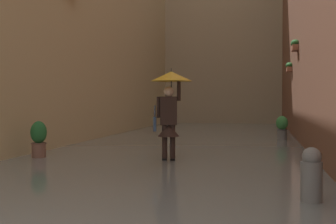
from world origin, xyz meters
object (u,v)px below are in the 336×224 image
Objects in this scene: potted_plant_near_right at (39,139)px; mooring_bollard at (311,177)px; potted_plant_mid_left at (282,127)px; person_wading at (170,98)px.

mooring_bollard is at bearing 147.07° from potted_plant_near_right.
potted_plant_mid_left reaches higher than mooring_bollard.
potted_plant_near_right is at bearing 48.16° from potted_plant_mid_left.
person_wading reaches higher than potted_plant_near_right.
potted_plant_near_right reaches higher than mooring_bollard.
potted_plant_mid_left is at bearing -131.84° from potted_plant_near_right.
person_wading is 2.32× the size of potted_plant_near_right.
potted_plant_near_right is 1.17× the size of mooring_bollard.
mooring_bollard is (-2.68, 3.91, -1.07)m from person_wading.
person_wading is 4.86m from mooring_bollard.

